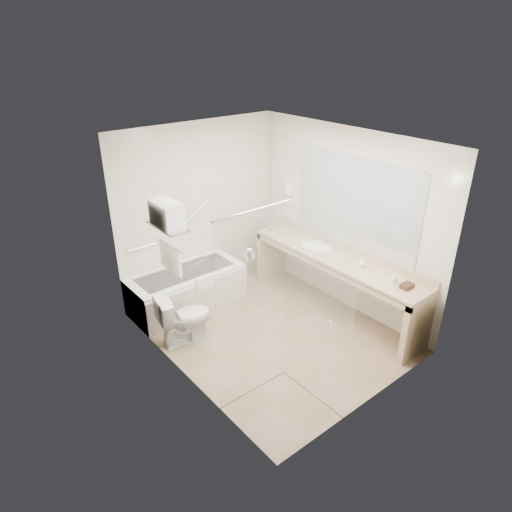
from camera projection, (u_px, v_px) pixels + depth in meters
floor at (270, 332)px, 6.00m from camera, size 3.20×3.20×0.00m
ceiling at (274, 140)px, 4.90m from camera, size 2.60×3.20×0.10m
wall_back at (199, 210)px, 6.56m from camera, size 2.60×0.10×2.50m
wall_front at (382, 301)px, 4.34m from camera, size 2.60×0.10×2.50m
wall_left at (177, 279)px, 4.71m from camera, size 0.10×3.20×2.50m
wall_right at (344, 220)px, 6.18m from camera, size 0.10×3.20×2.50m
bathtub at (187, 289)px, 6.46m from camera, size 1.60×0.73×0.59m
grab_bar_short at (142, 247)px, 6.13m from camera, size 0.40×0.03×0.03m
grab_bar_long at (198, 211)px, 6.50m from camera, size 0.53×0.03×0.33m
shower_enclosure at (285, 310)px, 4.53m from camera, size 0.96×0.91×2.11m
towel_shelf at (167, 221)px, 4.81m from camera, size 0.24×0.55×0.81m
vanity_counter at (335, 270)px, 6.19m from camera, size 0.55×2.70×0.95m
sink at (316, 248)px, 6.41m from camera, size 0.40×0.52×0.14m
faucet at (324, 238)px, 6.44m from camera, size 0.03×0.03×0.14m
mirror at (354, 202)px, 5.94m from camera, size 0.02×2.00×1.20m
hairdryer_unit at (289, 188)px, 6.80m from camera, size 0.08×0.10×0.18m
toilet at (185, 318)px, 5.70m from camera, size 0.74×0.50×0.67m
amenity_basket at (407, 286)px, 5.34m from camera, size 0.16×0.11×0.05m
soap_bottle_a at (393, 280)px, 5.44m from camera, size 0.10×0.15×0.06m
soap_bottle_b at (362, 263)px, 5.81m from camera, size 0.12×0.14×0.09m
water_bottle_left at (272, 225)px, 6.81m from camera, size 0.07×0.07×0.22m
water_bottle_mid at (294, 231)px, 6.64m from camera, size 0.06×0.06×0.20m
water_bottle_right at (270, 225)px, 6.88m from camera, size 0.05×0.05×0.17m
drinking_glass_near at (308, 240)px, 6.45m from camera, size 0.09×0.09×0.09m
drinking_glass_far at (311, 248)px, 6.23m from camera, size 0.08×0.08×0.08m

